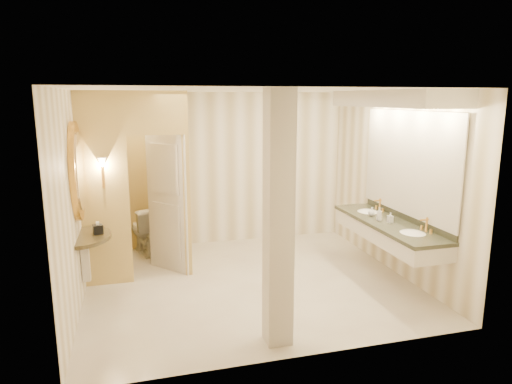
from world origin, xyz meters
TOP-DOWN VIEW (x-y plane):
  - floor at (0.00, 0.00)m, footprint 4.50×4.50m
  - ceiling at (0.00, 0.00)m, footprint 4.50×4.50m
  - wall_back at (0.00, 2.00)m, footprint 4.50×0.02m
  - wall_front at (0.00, -2.00)m, footprint 4.50×0.02m
  - wall_left at (-2.25, 0.00)m, footprint 0.02×4.00m
  - wall_right at (2.25, 0.00)m, footprint 0.02×4.00m
  - toilet_closet at (-1.13, 0.96)m, footprint 1.50×1.55m
  - wall_sconce at (-1.93, 0.43)m, footprint 0.14×0.14m
  - vanity at (1.98, -0.40)m, footprint 0.75×2.38m
  - console_shelf at (-2.21, 0.05)m, footprint 0.96×0.96m
  - pillar at (-0.10, -1.64)m, footprint 0.27×0.27m
  - tissue_box at (-2.01, 0.05)m, footprint 0.14×0.14m
  - toilet at (-1.38, 1.73)m, footprint 0.66×0.89m
  - soap_bottle_a at (1.93, -0.47)m, footprint 0.07×0.07m
  - soap_bottle_b at (1.87, -0.06)m, footprint 0.12×0.12m
  - soap_bottle_c at (1.83, -0.34)m, footprint 0.10×0.10m

SIDE VIEW (x-z plane):
  - floor at x=0.00m, z-range 0.00..0.00m
  - toilet at x=-1.38m, z-range 0.00..0.82m
  - tissue_box at x=-2.01m, z-range 0.88..0.99m
  - soap_bottle_b at x=1.87m, z-range 0.88..1.01m
  - soap_bottle_a at x=1.93m, z-range 0.88..1.02m
  - soap_bottle_c at x=1.83m, z-range 0.88..1.07m
  - console_shelf at x=-2.21m, z-range 0.38..2.31m
  - wall_back at x=0.00m, z-range 0.00..2.70m
  - wall_front at x=0.00m, z-range 0.00..2.70m
  - wall_left at x=-2.25m, z-range 0.00..2.70m
  - wall_right at x=2.25m, z-range 0.00..2.70m
  - pillar at x=-0.10m, z-range 0.00..2.70m
  - toilet_closet at x=-1.13m, z-range 0.04..2.74m
  - vanity at x=1.98m, z-range 0.58..2.67m
  - wall_sconce at x=-1.93m, z-range 1.52..1.94m
  - ceiling at x=0.00m, z-range 2.70..2.70m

